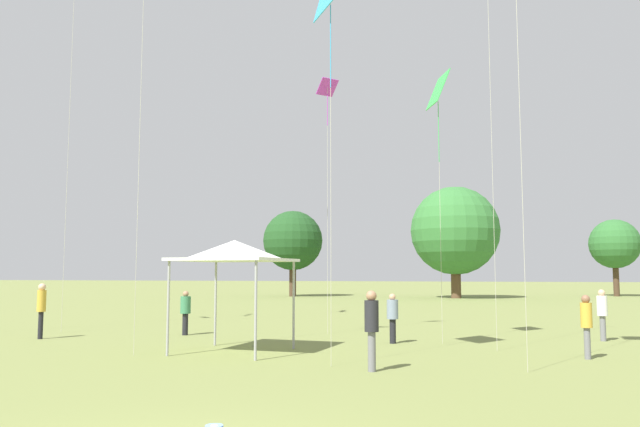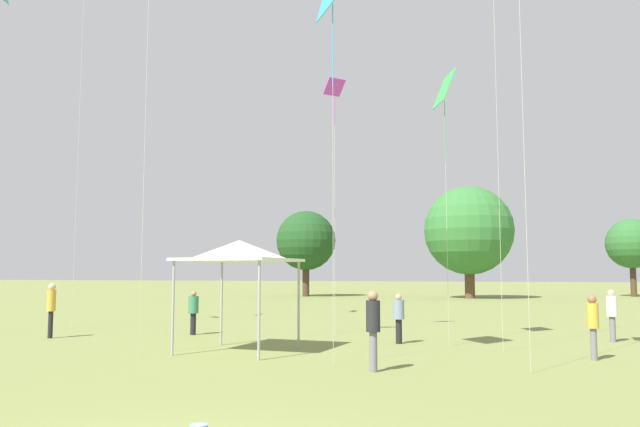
{
  "view_description": "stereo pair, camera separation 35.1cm",
  "coord_description": "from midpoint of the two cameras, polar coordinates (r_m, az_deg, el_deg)",
  "views": [
    {
      "loc": [
        3.18,
        -6.03,
        2.2
      ],
      "look_at": [
        0.16,
        6.55,
        3.43
      ],
      "focal_mm": 35.0,
      "sensor_mm": 36.0,
      "label": 1
    },
    {
      "loc": [
        3.52,
        -5.94,
        2.2
      ],
      "look_at": [
        0.16,
        6.55,
        3.43
      ],
      "focal_mm": 35.0,
      "sensor_mm": 36.0,
      "label": 2
    }
  ],
  "objects": [
    {
      "name": "kite_9",
      "position": [
        20.79,
        11.77,
        10.62
      ],
      "size": [
        0.86,
        1.26,
        8.62
      ],
      "rotation": [
        0.0,
        0.0,
        4.3
      ],
      "color": "green",
      "rests_on": "ground"
    },
    {
      "name": "distant_tree_0",
      "position": [
        58.1,
        -1.12,
        -2.51
      ],
      "size": [
        5.53,
        5.53,
        7.94
      ],
      "color": "#473323",
      "rests_on": "ground"
    },
    {
      "name": "distant_tree_2",
      "position": [
        55.22,
        13.61,
        -1.53
      ],
      "size": [
        7.64,
        7.64,
        9.64
      ],
      "color": "brown",
      "rests_on": "ground"
    },
    {
      "name": "person_standing_2",
      "position": [
        17.47,
        24.22,
        -8.92
      ],
      "size": [
        0.35,
        0.35,
        1.63
      ],
      "rotation": [
        0.0,
        0.0,
        2.86
      ],
      "color": "slate",
      "rests_on": "ground"
    },
    {
      "name": "person_standing_7",
      "position": [
        22.22,
        25.55,
        -8.01
      ],
      "size": [
        0.41,
        0.41,
        1.65
      ],
      "rotation": [
        0.0,
        0.0,
        5.98
      ],
      "color": "slate",
      "rests_on": "ground"
    },
    {
      "name": "person_standing_1",
      "position": [
        19.82,
        7.71,
        -9.1
      ],
      "size": [
        0.41,
        0.41,
        1.54
      ],
      "rotation": [
        0.0,
        0.0,
        1.74
      ],
      "color": "black",
      "rests_on": "ground"
    },
    {
      "name": "canopy_tent",
      "position": [
        17.72,
        -6.84,
        -3.47
      ],
      "size": [
        3.13,
        3.13,
        3.11
      ],
      "rotation": [
        0.0,
        0.0,
        -0.1
      ],
      "color": "white",
      "rests_on": "ground"
    },
    {
      "name": "person_standing_6",
      "position": [
        23.04,
        -22.96,
        -7.64
      ],
      "size": [
        0.35,
        0.35,
        1.84
      ],
      "rotation": [
        0.0,
        0.0,
        6.03
      ],
      "color": "black",
      "rests_on": "ground"
    },
    {
      "name": "person_standing_0",
      "position": [
        22.82,
        -11.07,
        -8.55
      ],
      "size": [
        0.49,
        0.49,
        1.55
      ],
      "rotation": [
        0.0,
        0.0,
        2.63
      ],
      "color": "black",
      "rests_on": "ground"
    },
    {
      "name": "person_standing_5",
      "position": [
        14.2,
        5.6,
        -9.87
      ],
      "size": [
        0.37,
        0.37,
        1.79
      ],
      "rotation": [
        0.0,
        0.0,
        4.9
      ],
      "color": "slate",
      "rests_on": "ground"
    },
    {
      "name": "distant_tree_1",
      "position": [
        64.32,
        26.74,
        -2.49
      ],
      "size": [
        4.58,
        4.58,
        7.16
      ],
      "color": "#473323",
      "rests_on": "ground"
    },
    {
      "name": "kite_2",
      "position": [
        23.62,
        1.77,
        10.41
      ],
      "size": [
        0.86,
        0.86,
        9.37
      ],
      "rotation": [
        0.0,
        0.0,
        3.15
      ],
      "color": "#B738C6",
      "rests_on": "ground"
    }
  ]
}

